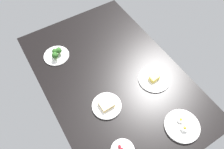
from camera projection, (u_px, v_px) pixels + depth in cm
name	position (u px, v px, depth cm)	size (l,w,h in cm)	color
dining_table	(112.00, 78.00, 156.81)	(146.47, 95.46, 4.00)	black
plate_broccoli	(56.00, 55.00, 163.47)	(19.55, 19.55, 7.87)	white
plate_sandwich	(107.00, 105.00, 140.58)	(19.66, 19.66, 4.57)	white
plate_cheese	(154.00, 79.00, 152.59)	(22.43, 22.43, 4.76)	white
plate_eggs	(182.00, 126.00, 132.99)	(22.25, 22.25, 5.05)	white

